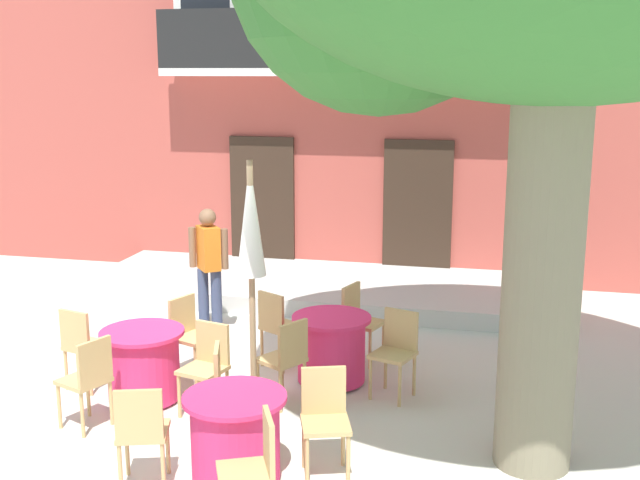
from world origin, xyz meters
TOP-DOWN VIEW (x-y plane):
  - ground_plane at (0.00, 0.00)m, footprint 120.00×120.00m
  - building_facade at (0.55, 6.99)m, footprint 13.00×5.09m
  - entrance_step_platform at (0.56, 3.81)m, footprint 7.06×2.38m
  - cafe_table_near_tree at (1.13, -1.74)m, footprint 0.86×0.86m
  - cafe_chair_near_tree_0 at (1.51, -2.39)m, footprint 0.53×0.53m
  - cafe_chair_near_tree_1 at (1.81, -1.43)m, footprint 0.51×0.51m
  - cafe_chair_near_tree_2 at (0.82, -1.05)m, footprint 0.50×0.50m
  - cafe_chair_near_tree_3 at (0.44, -2.05)m, footprint 0.50×0.50m
  - cafe_table_middle at (1.44, 0.50)m, footprint 0.86×0.86m
  - cafe_chair_middle_0 at (0.74, 0.79)m, footprint 0.54×0.54m
  - cafe_chair_middle_1 at (1.12, -0.18)m, footprint 0.55×0.55m
  - cafe_chair_middle_2 at (2.17, 0.33)m, footprint 0.51×0.51m
  - cafe_chair_middle_3 at (1.60, 1.23)m, footprint 0.51×0.51m
  - cafe_table_front at (-0.35, -0.42)m, footprint 0.86×0.86m
  - cafe_chair_front_0 at (-1.09, -0.31)m, footprint 0.48×0.48m
  - cafe_chair_front_1 at (-0.55, -1.14)m, footprint 0.52×0.52m
  - cafe_chair_front_2 at (0.40, -0.52)m, footprint 0.49×0.49m
  - cafe_chair_front_3 at (-0.14, 0.31)m, footprint 0.52×0.52m
  - cafe_umbrella at (0.88, -0.52)m, footprint 0.44×0.44m
  - pedestrian_mid_plaza at (-0.45, 1.75)m, footprint 0.53×0.40m

SIDE VIEW (x-z plane):
  - ground_plane at x=0.00m, z-range 0.00..0.00m
  - entrance_step_platform at x=0.56m, z-range 0.00..0.25m
  - cafe_table_near_tree at x=1.13m, z-range 0.01..0.77m
  - cafe_table_middle at x=1.44m, z-range 0.01..0.77m
  - cafe_table_front at x=-0.35m, z-range 0.01..0.77m
  - cafe_chair_near_tree_0 at x=1.51m, z-range 0.07..0.98m
  - cafe_chair_near_tree_1 at x=1.81m, z-range 0.07..0.98m
  - cafe_chair_near_tree_2 at x=0.82m, z-range 0.07..0.98m
  - cafe_chair_near_tree_3 at x=0.44m, z-range 0.07..0.98m
  - cafe_chair_middle_0 at x=0.74m, z-range 0.07..0.98m
  - cafe_chair_middle_1 at x=1.12m, z-range 0.07..0.98m
  - cafe_chair_middle_2 at x=2.17m, z-range 0.07..0.98m
  - cafe_chair_middle_3 at x=1.60m, z-range 0.07..0.98m
  - cafe_chair_front_0 at x=-1.09m, z-range 0.07..0.98m
  - cafe_chair_front_1 at x=-0.55m, z-range 0.07..0.98m
  - cafe_chair_front_2 at x=0.40m, z-range 0.07..0.98m
  - cafe_chair_front_3 at x=-0.14m, z-range 0.07..0.98m
  - pedestrian_mid_plaza at x=-0.45m, z-range 0.11..1.76m
  - cafe_umbrella at x=0.88m, z-range 0.39..2.94m
  - building_facade at x=0.55m, z-range 0.00..7.50m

